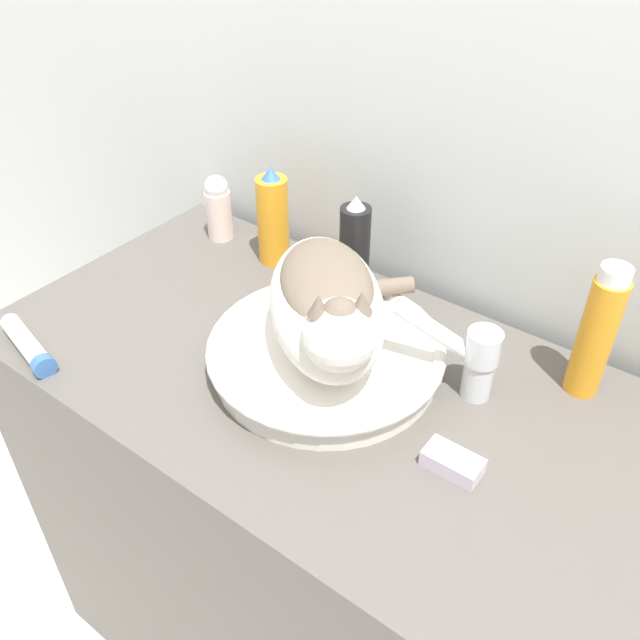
# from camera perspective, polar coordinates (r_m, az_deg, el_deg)

# --- Properties ---
(wall_back) EXTENTS (8.00, 0.05, 2.40)m
(wall_back) POSITION_cam_1_polar(r_m,az_deg,el_deg) (1.11, 12.90, 16.83)
(wall_back) COLOR silver
(wall_back) RESTS_ON ground_plane
(vanity_counter) EXTENTS (1.16, 0.56, 0.88)m
(vanity_counter) POSITION_cam_1_polar(r_m,az_deg,el_deg) (1.36, 1.58, -19.04)
(vanity_counter) COLOR #56514C
(vanity_counter) RESTS_ON ground_plane
(sink_basin) EXTENTS (0.36, 0.36, 0.05)m
(sink_basin) POSITION_cam_1_polar(r_m,az_deg,el_deg) (1.03, 0.49, -2.83)
(sink_basin) COLOR white
(sink_basin) RESTS_ON vanity_counter
(cat) EXTENTS (0.33, 0.37, 0.18)m
(cat) POSITION_cam_1_polar(r_m,az_deg,el_deg) (0.96, 0.68, 1.42)
(cat) COLOR silver
(cat) RESTS_ON sink_basin
(faucet) EXTENTS (0.15, 0.09, 0.15)m
(faucet) POSITION_cam_1_polar(r_m,az_deg,el_deg) (0.98, 12.52, -2.92)
(faucet) COLOR silver
(faucet) RESTS_ON vanity_counter
(deodorant_stick) EXTENTS (0.05, 0.05, 0.13)m
(deodorant_stick) POSITION_cam_1_polar(r_m,az_deg,el_deg) (1.35, -8.56, 9.35)
(deodorant_stick) COLOR silver
(deodorant_stick) RESTS_ON vanity_counter
(hairspray_can_black) EXTENTS (0.05, 0.05, 0.19)m
(hairspray_can_black) POSITION_cam_1_polar(r_m,az_deg,el_deg) (1.16, 2.92, 5.92)
(hairspray_can_black) COLOR black
(hairspray_can_black) RESTS_ON vanity_counter
(shampoo_bottle_tall) EXTENTS (0.05, 0.05, 0.21)m
(shampoo_bottle_tall) POSITION_cam_1_polar(r_m,az_deg,el_deg) (1.02, 22.28, -1.04)
(shampoo_bottle_tall) COLOR orange
(shampoo_bottle_tall) RESTS_ON vanity_counter
(spray_bottle_trigger) EXTENTS (0.06, 0.06, 0.19)m
(spray_bottle_trigger) POSITION_cam_1_polar(r_m,az_deg,el_deg) (1.26, -3.99, 8.51)
(spray_bottle_trigger) COLOR orange
(spray_bottle_trigger) RESTS_ON vanity_counter
(cream_tube) EXTENTS (0.16, 0.07, 0.04)m
(cream_tube) POSITION_cam_1_polar(r_m,az_deg,el_deg) (1.16, -23.39, -1.95)
(cream_tube) COLOR silver
(cream_tube) RESTS_ON vanity_counter
(soap_bar) EXTENTS (0.08, 0.04, 0.02)m
(soap_bar) POSITION_cam_1_polar(r_m,az_deg,el_deg) (0.92, 11.11, -11.67)
(soap_bar) COLOR silver
(soap_bar) RESTS_ON vanity_counter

